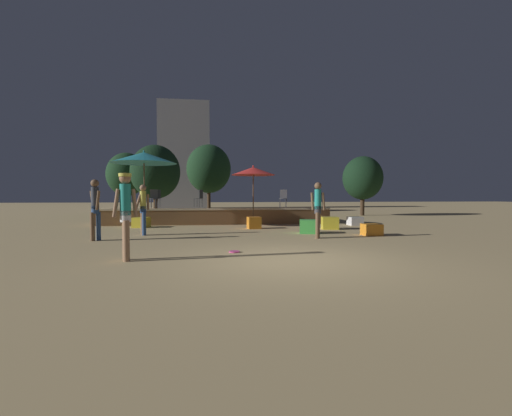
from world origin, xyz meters
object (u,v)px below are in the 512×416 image
(person_0, at_px, (95,206))
(person_2, at_px, (126,210))
(background_tree_2, at_px, (155,172))
(bistro_chair_0, at_px, (154,197))
(background_tree_3, at_px, (363,178))
(person_1, at_px, (318,207))
(person_3, at_px, (143,208))
(cube_seat_4, at_px, (141,222))
(background_tree_0, at_px, (127,175))
(cube_seat_5, at_px, (254,223))
(bistro_chair_3, at_px, (283,197))
(patio_umbrella_0, at_px, (144,158))
(bistro_chair_2, at_px, (157,197))
(cube_seat_2, at_px, (330,223))
(cube_seat_1, at_px, (355,221))
(cube_seat_3, at_px, (308,226))
(bistro_chair_1, at_px, (200,197))
(cube_seat_0, at_px, (372,230))
(patio_umbrella_1, at_px, (253,171))
(frisbee_disc, at_px, (234,252))
(background_tree_1, at_px, (209,169))

(person_0, distance_m, person_2, 3.85)
(background_tree_2, bearing_deg, bistro_chair_0, -81.81)
(bistro_chair_0, height_order, background_tree_3, background_tree_3)
(person_1, height_order, person_3, person_1)
(cube_seat_4, xyz_separation_m, bistro_chair_0, (0.23, 1.94, 1.10))
(background_tree_0, bearing_deg, cube_seat_5, -55.11)
(bistro_chair_3, relative_size, background_tree_2, 0.20)
(patio_umbrella_0, bearing_deg, person_1, -37.53)
(person_3, relative_size, bistro_chair_2, 1.95)
(bistro_chair_0, bearing_deg, cube_seat_2, -38.04)
(person_2, bearing_deg, background_tree_2, 166.98)
(cube_seat_5, height_order, person_1, person_1)
(cube_seat_1, xyz_separation_m, cube_seat_4, (-9.57, 0.17, 0.02))
(patio_umbrella_0, xyz_separation_m, person_3, (0.58, -3.30, -2.07))
(patio_umbrella_0, distance_m, cube_seat_3, 7.79)
(bistro_chair_1, xyz_separation_m, background_tree_3, (10.83, 4.37, 1.24))
(background_tree_3, bearing_deg, cube_seat_1, -116.84)
(background_tree_2, bearing_deg, cube_seat_3, -55.13)
(cube_seat_0, height_order, cube_seat_3, cube_seat_3)
(person_0, distance_m, bistro_chair_0, 6.23)
(patio_umbrella_1, relative_size, cube_seat_1, 4.57)
(background_tree_3, bearing_deg, cube_seat_0, -113.12)
(frisbee_disc, xyz_separation_m, background_tree_2, (-4.05, 13.84, 2.82))
(cube_seat_1, xyz_separation_m, person_3, (-8.91, -2.79, 0.76))
(cube_seat_3, bearing_deg, cube_seat_5, 131.35)
(background_tree_3, bearing_deg, bistro_chair_3, -141.18)
(person_0, bearing_deg, bistro_chair_3, 177.86)
(cube_seat_5, relative_size, background_tree_2, 0.13)
(cube_seat_4, relative_size, background_tree_0, 0.17)
(person_2, relative_size, background_tree_2, 0.41)
(cube_seat_1, height_order, person_1, person_1)
(bistro_chair_3, bearing_deg, cube_seat_3, -68.82)
(cube_seat_5, xyz_separation_m, person_0, (-5.26, -3.11, 0.80))
(bistro_chair_2, height_order, background_tree_3, background_tree_3)
(cube_seat_1, bearing_deg, person_3, -162.60)
(background_tree_1, bearing_deg, cube_seat_5, -82.39)
(frisbee_disc, xyz_separation_m, background_tree_3, (9.66, 13.98, 2.53))
(bistro_chair_0, height_order, background_tree_2, background_tree_2)
(cube_seat_1, relative_size, frisbee_disc, 2.33)
(cube_seat_2, bearing_deg, patio_umbrella_1, 144.60)
(person_1, xyz_separation_m, person_3, (-5.75, 1.57, -0.04))
(person_0, xyz_separation_m, background_tree_3, (13.73, 11.29, 1.50))
(cube_seat_1, distance_m, background_tree_2, 12.58)
(cube_seat_3, bearing_deg, person_0, -170.82)
(cube_seat_5, distance_m, background_tree_1, 15.41)
(background_tree_3, bearing_deg, background_tree_0, 170.07)
(background_tree_0, distance_m, background_tree_3, 16.40)
(person_3, relative_size, bistro_chair_1, 1.95)
(patio_umbrella_1, bearing_deg, patio_umbrella_0, 179.92)
(person_2, bearing_deg, background_tree_0, 173.59)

